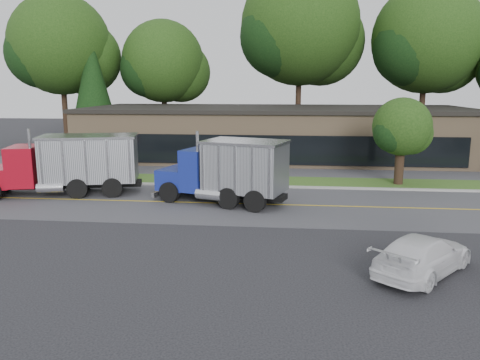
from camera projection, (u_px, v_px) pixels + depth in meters
The scene contains 16 objects.
ground at pixel (197, 269), 15.91m from camera, with size 140.00×140.00×0.00m, color #37373C.
road at pixel (229, 204), 24.68m from camera, with size 60.00×8.00×0.02m, color #545459.
center_line at pixel (229, 204), 24.68m from camera, with size 60.00×0.12×0.01m, color gold.
curb at pixel (238, 187), 28.78m from camera, with size 60.00×0.30×0.12m, color #9E9E99.
grass_verge at pixel (241, 181), 30.53m from camera, with size 60.00×3.40×0.03m, color #31511B.
far_parking at pixel (247, 168), 35.41m from camera, with size 60.00×7.00×0.02m, color #545459.
strip_mall at pixel (276, 134), 40.66m from camera, with size 32.00×12.00×4.00m, color #9B7E5F.
tree_far_a at pixel (63, 49), 47.27m from camera, with size 10.65×10.02×15.19m.
tree_far_b at pixel (165, 66), 48.52m from camera, with size 8.96×8.43×12.78m.
tree_far_c at pixel (302, 32), 46.53m from camera, with size 12.50×11.76×17.83m.
tree_far_d at pixel (428, 44), 44.62m from camera, with size 11.00×10.35×15.69m.
evergreen_left at pixel (93, 86), 45.54m from camera, with size 4.87×4.87×11.07m.
tree_verge at pixel (403, 130), 28.89m from camera, with size 3.80×3.58×5.43m.
dump_truck_red at pixel (68, 163), 26.46m from camera, with size 9.25×4.50×3.36m.
dump_truck_blue at pixel (228, 170), 24.46m from camera, with size 7.29×4.48×3.36m.
rally_car at pixel (423, 255), 15.41m from camera, with size 1.83×4.51×1.31m, color white.
Camera 1 is at (2.98, -14.76, 6.13)m, focal length 35.00 mm.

